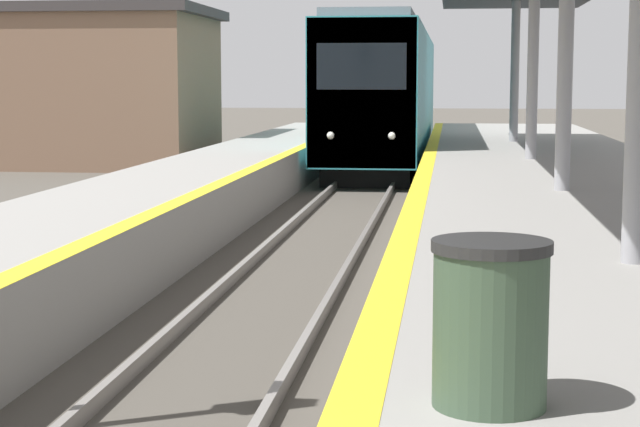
# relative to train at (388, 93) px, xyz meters

# --- Properties ---
(train) EXTENTS (2.66, 21.53, 4.42)m
(train) POSITION_rel_train_xyz_m (0.00, 0.00, 0.00)
(train) COLOR black
(train) RESTS_ON ground
(trash_bin) EXTENTS (0.63, 0.63, 0.88)m
(trash_bin) POSITION_rel_train_xyz_m (2.35, -30.53, -0.82)
(trash_bin) COLOR #384C38
(trash_bin) RESTS_ON platform_right
(station_building) EXTENTS (11.56, 6.10, 4.94)m
(station_building) POSITION_rel_train_xyz_m (-11.13, -3.19, 0.23)
(station_building) COLOR brown
(station_building) RESTS_ON ground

